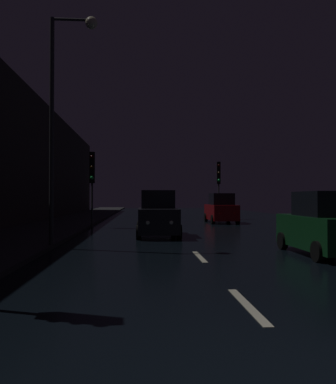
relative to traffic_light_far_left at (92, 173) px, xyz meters
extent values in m
cube|color=black|center=(4.80, 4.25, -3.34)|extent=(26.60, 84.00, 0.02)
cube|color=#28282B|center=(-2.30, 4.25, -3.25)|extent=(4.40, 84.00, 0.15)
cube|color=#2D2B28|center=(-4.90, 0.75, 1.32)|extent=(0.80, 63.00, 9.29)
cube|color=beige|center=(4.80, -17.25, -3.32)|extent=(0.16, 2.20, 0.01)
cube|color=beige|center=(4.80, -11.90, -3.32)|extent=(0.16, 2.20, 0.01)
cube|color=beige|center=(4.80, -3.95, -3.32)|extent=(0.16, 2.20, 0.01)
cube|color=beige|center=(4.80, 1.40, -3.32)|extent=(0.16, 2.20, 0.01)
cylinder|color=#38383A|center=(0.00, 0.02, -1.97)|extent=(0.12, 0.12, 2.71)
cube|color=black|center=(0.00, 0.02, 0.34)|extent=(0.32, 0.35, 1.90)
sphere|color=black|center=(0.01, -0.16, 0.97)|extent=(0.22, 0.22, 0.22)
sphere|color=black|center=(0.01, -0.16, 0.34)|extent=(0.22, 0.22, 0.22)
sphere|color=#19D84C|center=(0.01, -0.16, -0.30)|extent=(0.22, 0.22, 0.22)
cylinder|color=#38383A|center=(9.60, 9.00, -1.82)|extent=(0.12, 0.12, 3.02)
cube|color=black|center=(9.60, 9.00, 0.64)|extent=(0.35, 0.37, 1.90)
sphere|color=black|center=(9.58, 8.82, 1.27)|extent=(0.22, 0.22, 0.22)
sphere|color=black|center=(9.58, 8.82, 0.64)|extent=(0.22, 0.22, 0.22)
sphere|color=#19D84C|center=(9.58, 8.82, 0.01)|extent=(0.22, 0.22, 0.22)
cylinder|color=#2D2D30|center=(-0.20, -9.62, 0.83)|extent=(0.16, 0.16, 8.31)
cylinder|color=#2D2D30|center=(0.50, -9.62, 4.93)|extent=(1.40, 0.10, 0.10)
sphere|color=beige|center=(1.20, -9.62, 4.83)|extent=(0.44, 0.44, 0.44)
cube|color=black|center=(3.77, -5.40, -2.55)|extent=(1.80, 4.20, 1.10)
cube|color=black|center=(3.77, -5.25, -1.58)|extent=(1.53, 2.10, 0.84)
cylinder|color=black|center=(4.65, -6.87, -3.01)|extent=(0.22, 0.64, 0.64)
cylinder|color=black|center=(2.89, -6.87, -3.01)|extent=(0.22, 0.64, 0.64)
cylinder|color=black|center=(4.65, -3.93, -3.01)|extent=(0.22, 0.64, 0.64)
cylinder|color=black|center=(2.89, -3.93, -3.01)|extent=(0.22, 0.64, 0.64)
sphere|color=white|center=(4.27, -7.46, -2.55)|extent=(0.18, 0.18, 0.18)
sphere|color=white|center=(3.28, -7.46, -2.55)|extent=(0.18, 0.18, 0.18)
sphere|color=red|center=(4.27, -3.35, -2.55)|extent=(0.18, 0.18, 0.18)
sphere|color=red|center=(3.28, -3.35, -2.55)|extent=(0.18, 0.18, 0.18)
cube|color=maroon|center=(8.80, 4.19, -2.56)|extent=(1.79, 4.17, 1.09)
cube|color=black|center=(8.80, 4.04, -1.60)|extent=(1.52, 2.08, 0.83)
cylinder|color=black|center=(7.93, 5.65, -3.01)|extent=(0.22, 0.64, 0.64)
cylinder|color=black|center=(9.68, 5.65, -3.01)|extent=(0.22, 0.64, 0.64)
cylinder|color=black|center=(7.93, 2.73, -3.01)|extent=(0.22, 0.64, 0.64)
cylinder|color=black|center=(9.68, 2.73, -3.01)|extent=(0.22, 0.64, 0.64)
sphere|color=slate|center=(8.31, 6.24, -2.56)|extent=(0.18, 0.18, 0.18)
sphere|color=slate|center=(9.29, 6.24, -2.56)|extent=(0.18, 0.18, 0.18)
sphere|color=red|center=(8.31, 2.15, -2.56)|extent=(0.18, 0.18, 0.18)
sphere|color=red|center=(9.29, 2.15, -2.56)|extent=(0.18, 0.18, 0.18)
cube|color=#0F3819|center=(8.80, -11.72, -2.61)|extent=(1.67, 3.91, 1.02)
cube|color=black|center=(8.80, -11.86, -1.71)|extent=(1.42, 1.95, 0.78)
cylinder|color=black|center=(7.98, -10.35, -3.03)|extent=(0.20, 0.60, 0.60)
cylinder|color=black|center=(9.62, -10.35, -3.03)|extent=(0.20, 0.60, 0.60)
cylinder|color=black|center=(7.98, -13.09, -3.03)|extent=(0.20, 0.60, 0.60)
sphere|color=slate|center=(8.34, -9.81, -2.61)|extent=(0.17, 0.17, 0.17)
sphere|color=slate|center=(9.26, -9.81, -2.61)|extent=(0.17, 0.17, 0.17)
camera|label=1|loc=(3.04, -23.60, -1.53)|focal=35.97mm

